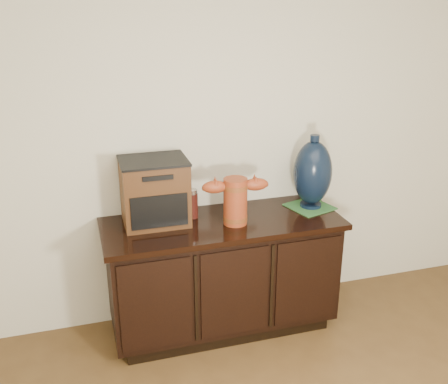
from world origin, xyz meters
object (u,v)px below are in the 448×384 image
object	(u,v)px
terracotta_vessel	(235,199)
tv_radio	(155,191)
spray_can	(193,204)
sideboard	(223,274)
lamp_base	(313,173)

from	to	relation	value
terracotta_vessel	tv_radio	xyz separation A→B (m)	(-0.45, 0.16, 0.04)
tv_radio	spray_can	distance (m)	0.25
terracotta_vessel	tv_radio	distance (m)	0.48
sideboard	lamp_base	bearing A→B (deg)	4.62
sideboard	tv_radio	xyz separation A→B (m)	(-0.39, 0.10, 0.57)
terracotta_vessel	spray_can	bearing A→B (deg)	150.38
sideboard	tv_radio	distance (m)	0.69
sideboard	tv_radio	bearing A→B (deg)	165.24
lamp_base	tv_radio	bearing A→B (deg)	176.94
terracotta_vessel	spray_can	size ratio (longest dim) A/B	2.20
sideboard	spray_can	size ratio (longest dim) A/B	7.99
tv_radio	spray_can	size ratio (longest dim) A/B	2.16
terracotta_vessel	spray_can	distance (m)	0.28
terracotta_vessel	lamp_base	xyz separation A→B (m)	(0.54, 0.10, 0.07)
tv_radio	lamp_base	bearing A→B (deg)	-2.73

